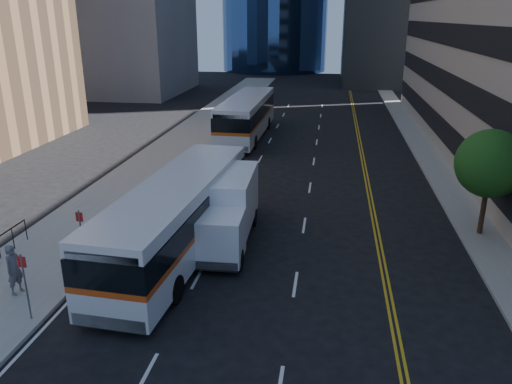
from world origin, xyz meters
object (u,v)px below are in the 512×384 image
Objects in this scene: bus_front at (178,215)px; pedestrian at (14,269)px; box_truck at (226,210)px; street_tree at (491,164)px; bus_rear at (247,116)px.

bus_front reaches higher than pedestrian.
box_truck is 9.06m from pedestrian.
street_tree is 12.44m from box_truck.
street_tree is 2.58× the size of pedestrian.
bus_rear is at bearing 95.46° from box_truck.
street_tree is at bearing 19.85° from bus_front.
street_tree is at bearing -53.18° from pedestrian.
box_truck reaches higher than pedestrian.
bus_rear reaches higher than pedestrian.
bus_rear is (-0.83, 23.00, 0.06)m from bus_front.
pedestrian is (-4.19, -27.49, -0.77)m from bus_rear.
pedestrian is at bearing -97.84° from bus_rear.
bus_front is 23.01m from bus_rear.
street_tree is 14.53m from bus_front.
bus_front is (-13.86, -3.99, -1.79)m from street_tree.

